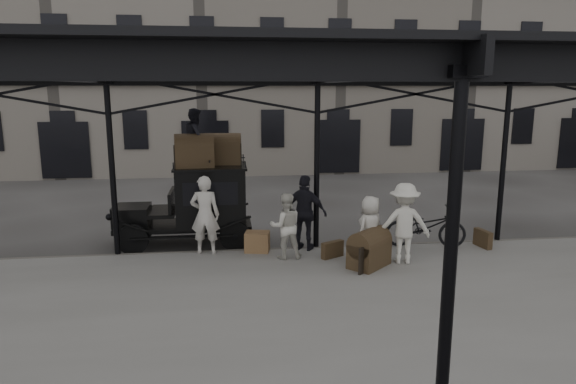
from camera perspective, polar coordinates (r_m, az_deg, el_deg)
name	(u,v)px	position (r m, az deg, el deg)	size (l,w,h in m)	color
ground	(332,280)	(11.64, 4.86, -9.70)	(120.00, 120.00, 0.00)	#383533
platform	(354,315)	(9.82, 7.32, -13.44)	(28.00, 8.00, 0.15)	slate
canopy	(356,64)	(9.19, 7.61, 13.87)	(22.50, 9.00, 4.74)	black
building_frontage	(265,35)	(28.84, -2.55, 17.02)	(64.00, 8.00, 14.00)	slate
taxi	(200,201)	(14.03, -9.80, -1.03)	(3.65, 1.55, 2.18)	black
porter_left	(205,215)	(12.80, -9.21, -2.53)	(0.72, 0.47, 1.97)	beige
porter_midleft	(286,226)	(12.34, -0.26, -3.79)	(0.78, 0.61, 1.60)	beige
porter_centre	(370,229)	(12.28, 9.11, -4.07)	(0.77, 0.50, 1.58)	beige
porter_official	(305,213)	(12.94, 1.91, -2.33)	(1.13, 0.47, 1.92)	black
porter_right	(404,223)	(12.28, 12.75, -3.41)	(1.23, 0.71, 1.90)	silver
bicycle	(426,227)	(13.73, 15.05, -3.74)	(0.71, 2.04, 1.07)	black
porter_roof	(196,137)	(13.67, -10.20, 5.99)	(0.73, 0.57, 1.51)	black
steamer_trunk_roof_near	(194,153)	(13.56, -10.38, 4.27)	(0.99, 0.60, 0.72)	#44321F
steamer_trunk_roof_far	(223,151)	(13.99, -7.20, 4.52)	(0.95, 0.58, 0.70)	#44321F
steamer_trunk_platform	(369,251)	(12.03, 9.02, -6.49)	(1.00, 0.61, 0.73)	#44321F
wicker_hamper	(257,242)	(13.00, -3.44, -5.53)	(0.60, 0.45, 0.50)	brown
suitcase_upright	(483,239)	(14.26, 20.83, -4.85)	(0.15, 0.60, 0.45)	#44321F
suitcase_flat	(332,249)	(12.58, 4.96, -6.38)	(0.60, 0.15, 0.40)	#44321F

